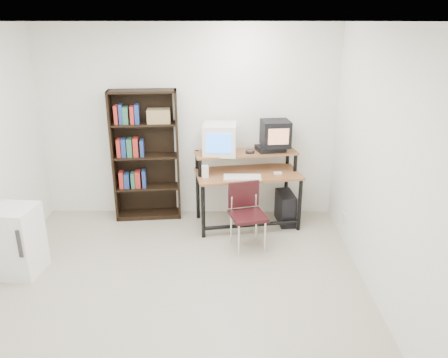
{
  "coord_description": "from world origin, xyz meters",
  "views": [
    {
      "loc": [
        0.56,
        -3.79,
        2.6
      ],
      "look_at": [
        0.5,
        1.1,
        0.83
      ],
      "focal_mm": 35.0,
      "sensor_mm": 36.0,
      "label": 1
    }
  ],
  "objects_px": {
    "crt_tv": "(275,133)",
    "pc_tower": "(285,208)",
    "bookshelf": "(146,154)",
    "computer_desk": "(247,174)",
    "school_chair": "(246,209)",
    "mini_fridge": "(17,241)",
    "crt_monitor": "(220,139)"
  },
  "relations": [
    {
      "from": "mini_fridge",
      "to": "school_chair",
      "type": "bearing_deg",
      "value": 18.86
    },
    {
      "from": "crt_monitor",
      "to": "mini_fridge",
      "type": "height_order",
      "value": "crt_monitor"
    },
    {
      "from": "computer_desk",
      "to": "crt_tv",
      "type": "relative_size",
      "value": 3.63
    },
    {
      "from": "computer_desk",
      "to": "crt_tv",
      "type": "height_order",
      "value": "crt_tv"
    },
    {
      "from": "school_chair",
      "to": "mini_fridge",
      "type": "bearing_deg",
      "value": 178.45
    },
    {
      "from": "bookshelf",
      "to": "mini_fridge",
      "type": "height_order",
      "value": "bookshelf"
    },
    {
      "from": "crt_monitor",
      "to": "bookshelf",
      "type": "distance_m",
      "value": 1.06
    },
    {
      "from": "pc_tower",
      "to": "computer_desk",
      "type": "bearing_deg",
      "value": 177.31
    },
    {
      "from": "pc_tower",
      "to": "mini_fridge",
      "type": "xyz_separation_m",
      "value": [
        -3.05,
        -1.31,
        0.17
      ]
    },
    {
      "from": "crt_monitor",
      "to": "school_chair",
      "type": "distance_m",
      "value": 1.02
    },
    {
      "from": "school_chair",
      "to": "crt_monitor",
      "type": "bearing_deg",
      "value": 99.88
    },
    {
      "from": "crt_tv",
      "to": "school_chair",
      "type": "bearing_deg",
      "value": -123.41
    },
    {
      "from": "school_chair",
      "to": "mini_fridge",
      "type": "distance_m",
      "value": 2.57
    },
    {
      "from": "crt_monitor",
      "to": "bookshelf",
      "type": "relative_size",
      "value": 0.25
    },
    {
      "from": "crt_tv",
      "to": "bookshelf",
      "type": "height_order",
      "value": "bookshelf"
    },
    {
      "from": "school_chair",
      "to": "bookshelf",
      "type": "xyz_separation_m",
      "value": [
        -1.34,
        0.87,
        0.42
      ]
    },
    {
      "from": "crt_tv",
      "to": "bookshelf",
      "type": "xyz_separation_m",
      "value": [
        -1.74,
        0.07,
        -0.31
      ]
    },
    {
      "from": "computer_desk",
      "to": "bookshelf",
      "type": "xyz_separation_m",
      "value": [
        -1.37,
        0.23,
        0.21
      ]
    },
    {
      "from": "pc_tower",
      "to": "mini_fridge",
      "type": "relative_size",
      "value": 0.59
    },
    {
      "from": "crt_monitor",
      "to": "crt_tv",
      "type": "height_order",
      "value": "crt_tv"
    },
    {
      "from": "pc_tower",
      "to": "crt_monitor",
      "type": "bearing_deg",
      "value": 172.47
    },
    {
      "from": "pc_tower",
      "to": "school_chair",
      "type": "xyz_separation_m",
      "value": [
        -0.56,
        -0.68,
        0.28
      ]
    },
    {
      "from": "computer_desk",
      "to": "crt_tv",
      "type": "xyz_separation_m",
      "value": [
        0.37,
        0.16,
        0.52
      ]
    },
    {
      "from": "bookshelf",
      "to": "pc_tower",
      "type": "bearing_deg",
      "value": -12.18
    },
    {
      "from": "computer_desk",
      "to": "pc_tower",
      "type": "relative_size",
      "value": 3.2
    },
    {
      "from": "crt_monitor",
      "to": "computer_desk",
      "type": "bearing_deg",
      "value": -5.54
    },
    {
      "from": "crt_tv",
      "to": "pc_tower",
      "type": "bearing_deg",
      "value": -43.67
    },
    {
      "from": "computer_desk",
      "to": "crt_monitor",
      "type": "bearing_deg",
      "value": 161.96
    },
    {
      "from": "crt_tv",
      "to": "bookshelf",
      "type": "bearing_deg",
      "value": 170.63
    },
    {
      "from": "computer_desk",
      "to": "bookshelf",
      "type": "relative_size",
      "value": 0.81
    },
    {
      "from": "mini_fridge",
      "to": "crt_monitor",
      "type": "bearing_deg",
      "value": 36.08
    },
    {
      "from": "computer_desk",
      "to": "crt_monitor",
      "type": "height_order",
      "value": "crt_monitor"
    }
  ]
}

